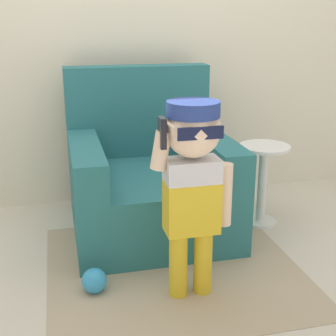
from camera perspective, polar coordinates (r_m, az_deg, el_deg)
ground_plane at (r=2.89m, az=-3.02°, el=-7.97°), size 10.00×10.00×0.00m
wall_back at (r=3.25m, az=-5.70°, el=18.55°), size 10.00×0.05×2.60m
armchair at (r=2.87m, az=-2.42°, el=-1.37°), size 0.93×0.95×0.97m
person_child at (r=2.06m, az=3.02°, el=-0.34°), size 0.38×0.28×0.93m
side_table at (r=2.97m, az=11.48°, el=-1.11°), size 0.31×0.31×0.52m
rug at (r=2.52m, az=0.65°, el=-12.02°), size 1.30×1.24×0.01m
toy_ball at (r=2.33m, az=-8.97°, el=-13.41°), size 0.12×0.12×0.12m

